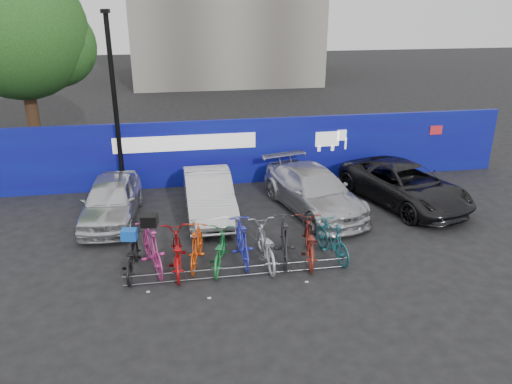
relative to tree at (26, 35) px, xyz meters
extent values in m
plane|color=black|center=(6.77, -10.06, -5.07)|extent=(100.00, 100.00, 0.00)
cube|color=#0F0985|center=(6.77, -4.06, -3.87)|extent=(22.00, 0.15, 2.40)
cube|color=white|center=(5.77, -4.16, -3.42)|extent=(5.00, 0.02, 0.55)
cube|color=white|center=(10.97, -4.16, -3.52)|extent=(1.20, 0.02, 0.90)
cube|color=red|center=(15.27, -4.16, -3.37)|extent=(0.50, 0.02, 0.35)
cylinder|color=#382314|center=(-0.23, -0.06, -3.07)|extent=(0.50, 0.50, 4.00)
sphere|color=#194C17|center=(-0.23, -0.06, 0.13)|extent=(5.20, 5.20, 5.20)
sphere|color=#194C17|center=(0.97, 0.24, -0.47)|extent=(3.20, 3.20, 3.20)
cylinder|color=black|center=(3.57, -4.66, -2.07)|extent=(0.16, 0.16, 6.00)
cube|color=black|center=(3.57, -4.66, 0.98)|extent=(0.25, 0.50, 0.12)
cylinder|color=#595B60|center=(6.77, -10.66, -4.79)|extent=(5.60, 0.03, 0.03)
cylinder|color=#595B60|center=(6.77, -10.66, -5.02)|extent=(5.60, 0.03, 0.03)
cylinder|color=#595B60|center=(4.17, -10.66, -4.93)|extent=(0.03, 0.03, 0.28)
cylinder|color=#595B60|center=(5.47, -10.66, -4.93)|extent=(0.03, 0.03, 0.28)
cylinder|color=#595B60|center=(6.77, -10.66, -4.93)|extent=(0.03, 0.03, 0.28)
cylinder|color=#595B60|center=(8.07, -10.66, -4.93)|extent=(0.03, 0.03, 0.28)
cylinder|color=#595B60|center=(9.37, -10.66, -4.93)|extent=(0.03, 0.03, 0.28)
imported|color=silver|center=(3.38, -6.66, -4.40)|extent=(1.84, 4.02, 1.34)
imported|color=#BABBBF|center=(6.36, -6.72, -4.39)|extent=(1.50, 4.13, 1.35)
imported|color=#B0B0B5|center=(9.71, -6.94, -4.39)|extent=(2.95, 4.97, 1.35)
imported|color=black|center=(12.83, -6.91, -4.40)|extent=(3.57, 5.27, 1.34)
imported|color=black|center=(4.17, -10.00, -4.60)|extent=(0.74, 1.82, 0.94)
imported|color=#C43687|center=(4.68, -9.87, -4.46)|extent=(1.08, 2.10, 1.22)
imported|color=#BB0C0D|center=(5.28, -10.04, -4.55)|extent=(0.69, 1.97, 1.03)
imported|color=#E74D0F|center=(5.80, -9.86, -4.55)|extent=(0.86, 1.81, 1.05)
imported|color=#1D7938|center=(6.36, -10.06, -4.60)|extent=(1.02, 1.89, 0.94)
imported|color=#282EB9|center=(6.97, -9.87, -4.50)|extent=(0.58, 1.91, 1.14)
imported|color=#A5A8AE|center=(7.55, -10.06, -4.54)|extent=(0.76, 2.02, 1.05)
imported|color=#28272A|center=(8.07, -9.94, -4.49)|extent=(0.83, 1.99, 1.16)
imported|color=maroon|center=(8.71, -10.06, -4.54)|extent=(1.07, 2.12, 1.06)
imported|color=#165965|center=(9.33, -10.08, -4.54)|extent=(0.86, 1.82, 1.06)
cube|color=blue|center=(4.17, -10.00, -4.00)|extent=(0.41, 0.34, 0.26)
cube|color=black|center=(4.68, -9.87, -3.71)|extent=(0.43, 0.40, 0.28)
camera|label=1|loc=(5.41, -21.28, 1.47)|focal=35.00mm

